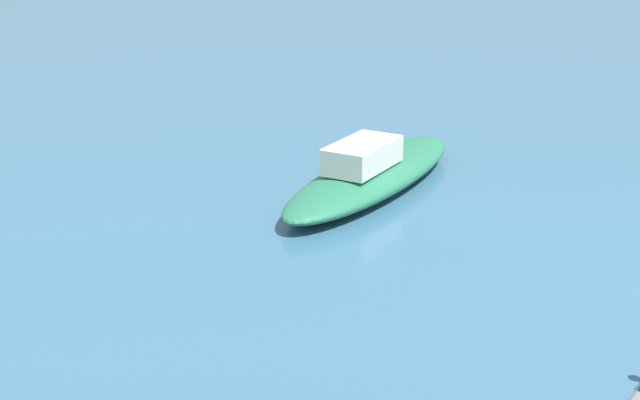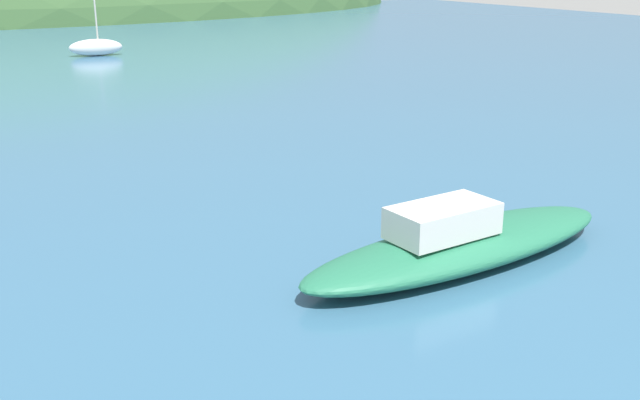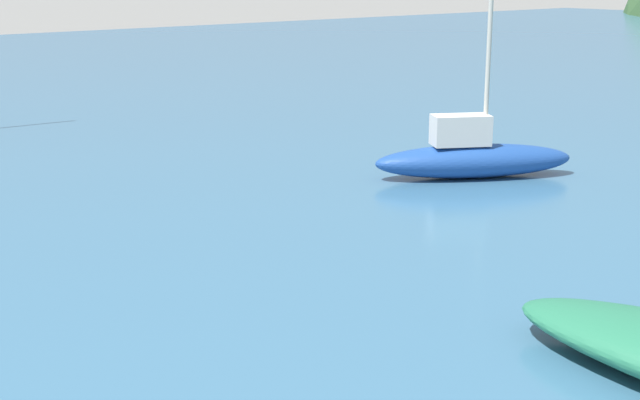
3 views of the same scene
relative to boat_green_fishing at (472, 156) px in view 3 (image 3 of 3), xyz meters
name	(u,v)px [view 3 (image 3 of 3)]	position (x,y,z in m)	size (l,w,h in m)	color
boat_green_fishing	(472,156)	(0.00, 0.00, 0.00)	(2.23, 3.06, 2.98)	#1E4793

